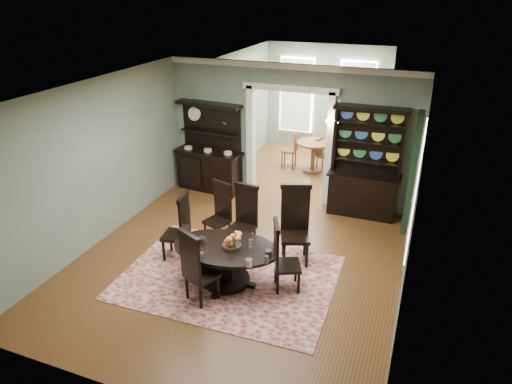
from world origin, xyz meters
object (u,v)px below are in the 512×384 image
welsh_dresser (364,177)px  parlor_table (313,152)px  sideboard (210,160)px  dining_table (226,258)px

welsh_dresser → parlor_table: bearing=128.7°
sideboard → welsh_dresser: bearing=5.0°
sideboard → parlor_table: 2.78m
sideboard → welsh_dresser: 3.56m
sideboard → parlor_table: (1.99, 1.92, -0.20)m
sideboard → welsh_dresser: size_ratio=0.90×
welsh_dresser → sideboard: bearing=179.4°
dining_table → parlor_table: (0.09, 5.23, 0.05)m
dining_table → parlor_table: 5.23m
dining_table → parlor_table: bearing=83.8°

